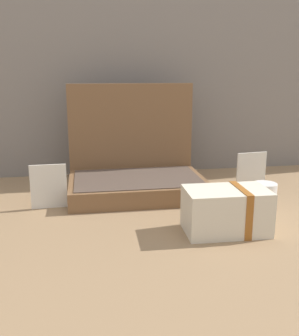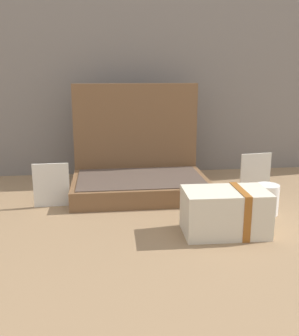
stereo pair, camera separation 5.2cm
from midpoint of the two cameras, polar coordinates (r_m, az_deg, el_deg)
The scene contains 7 objects.
ground_plane at distance 1.23m, azimuth 1.34°, elevation -7.02°, with size 6.00×6.00×0.00m, color #8C6D4C.
back_wall at distance 1.74m, azimuth -1.44°, elevation 22.53°, with size 3.20×0.06×1.40m, color gray.
open_suitcase at distance 1.46m, azimuth -0.55°, elevation -0.19°, with size 0.49×0.34×0.39m.
cream_toiletry_bag at distance 1.11m, azimuth 12.39°, elevation -6.25°, with size 0.23×0.14×0.13m.
coffee_mug at distance 1.30m, azimuth 17.61°, elevation -4.37°, with size 0.11×0.08×0.10m.
info_card_left at distance 1.33m, azimuth -13.00°, elevation -2.46°, with size 0.12×0.01×0.15m, color silver.
poster_card_right at distance 1.46m, azimuth 16.09°, elevation -0.98°, with size 0.12×0.01×0.16m, color silver.
Camera 2 is at (-0.14, -1.14, 0.44)m, focal length 41.99 mm.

